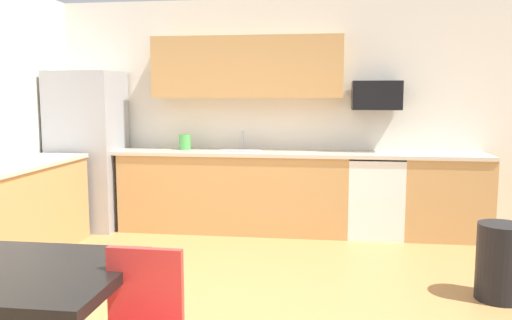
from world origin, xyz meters
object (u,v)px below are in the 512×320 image
refrigerator (88,150)px  trash_bin (500,262)px  microwave (376,95)px  oven_range (374,195)px  kettle (185,143)px

refrigerator → trash_bin: 4.54m
refrigerator → microwave: refrigerator is taller
oven_range → kettle: size_ratio=4.55×
microwave → trash_bin: microwave is taller
refrigerator → oven_range: size_ratio=2.04×
refrigerator → oven_range: (3.35, 0.08, -0.47)m
microwave → kettle: microwave is taller
oven_range → kettle: bearing=178.7°
trash_bin → oven_range: bearing=114.1°
refrigerator → oven_range: refrigerator is taller
refrigerator → trash_bin: bearing=-22.5°
trash_bin → kettle: size_ratio=3.00×
refrigerator → oven_range: bearing=1.4°
microwave → trash_bin: bearing=-67.1°
oven_range → trash_bin: oven_range is taller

